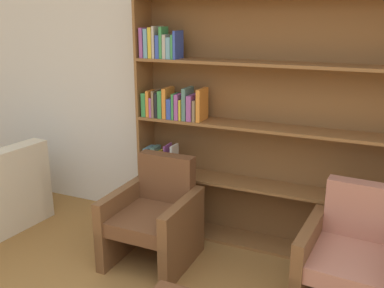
# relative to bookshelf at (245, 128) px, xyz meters

# --- Properties ---
(wall_back) EXTENTS (12.00, 0.06, 2.75)m
(wall_back) POSITION_rel_bookshelf_xyz_m (0.15, 0.16, 0.34)
(wall_back) COLOR silver
(wall_back) RESTS_ON ground
(bookshelf) EXTENTS (2.33, 0.30, 2.11)m
(bookshelf) POSITION_rel_bookshelf_xyz_m (0.00, 0.00, 0.00)
(bookshelf) COLOR brown
(bookshelf) RESTS_ON ground
(armchair_leather) EXTENTS (0.65, 0.69, 0.84)m
(armchair_leather) POSITION_rel_bookshelf_xyz_m (-0.56, -0.60, -0.66)
(armchair_leather) COLOR brown
(armchair_leather) RESTS_ON ground
(armchair_cushioned) EXTENTS (0.69, 0.73, 0.84)m
(armchair_cushioned) POSITION_rel_bookshelf_xyz_m (0.96, -0.60, -0.66)
(armchair_cushioned) COLOR brown
(armchair_cushioned) RESTS_ON ground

